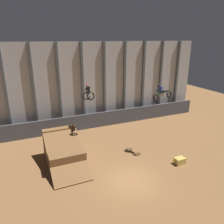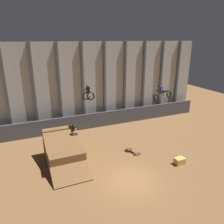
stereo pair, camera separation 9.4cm
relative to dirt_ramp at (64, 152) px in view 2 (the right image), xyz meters
The scene contains 7 objects.
ground_plane 6.44m from the dirt_ramp, 50.58° to the right, with size 60.00×60.00×0.00m, color brown.
arena_back_wall 9.47m from the dirt_ramp, 61.61° to the left, with size 32.00×0.40×10.08m.
lower_barrier 7.41m from the dirt_ramp, 56.84° to the left, with size 31.36×0.20×1.85m.
dirt_ramp is the anchor object (origin of this frame).
rider_bike_left_air 5.60m from the dirt_ramp, 18.63° to the left, with size 0.77×1.73×1.60m.
rider_bike_right_air 10.16m from the dirt_ramp, 10.89° to the right, with size 1.35×1.83×1.66m.
hay_bale_trackside 10.21m from the dirt_ramp, 26.21° to the right, with size 0.92×0.62×0.57m.
Camera 2 is at (-6.88, -12.51, 10.42)m, focal length 35.00 mm.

